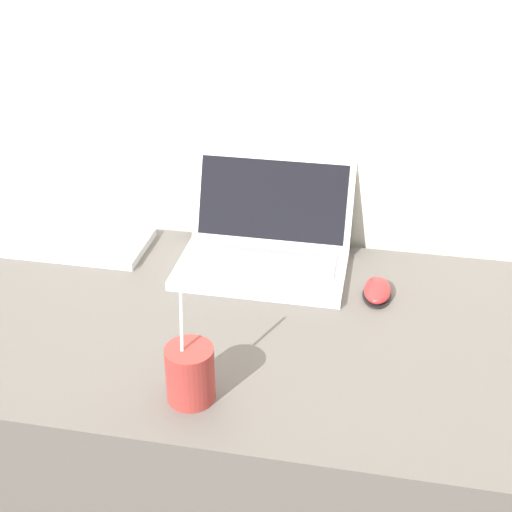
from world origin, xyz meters
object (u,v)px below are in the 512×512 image
at_px(computer_mouse, 377,291).
at_px(laptop, 265,244).
at_px(external_keyboard, 66,241).
at_px(drink_cup, 190,372).

bearing_deg(computer_mouse, laptop, 159.90).
bearing_deg(external_keyboard, drink_cup, -46.78).
xyz_separation_m(laptop, drink_cup, (-0.04, -0.49, 0.01)).
xyz_separation_m(drink_cup, computer_mouse, (0.30, 0.39, -0.04)).
distance_m(laptop, computer_mouse, 0.28).
relative_size(laptop, drink_cup, 1.78).
xyz_separation_m(laptop, external_keyboard, (-0.49, -0.01, -0.04)).
bearing_deg(laptop, external_keyboard, -178.90).
height_order(computer_mouse, external_keyboard, computer_mouse).
relative_size(computer_mouse, external_keyboard, 0.27).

